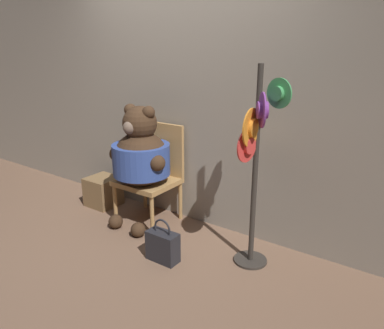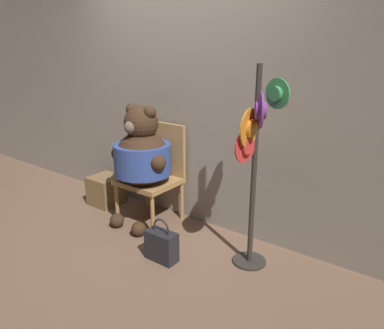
% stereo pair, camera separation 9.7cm
% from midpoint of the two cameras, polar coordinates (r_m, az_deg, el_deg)
% --- Properties ---
extents(ground_plane, '(14.00, 14.00, 0.00)m').
position_cam_midpoint_polar(ground_plane, '(3.58, -7.53, -11.67)').
color(ground_plane, brown).
extents(wall_back, '(8.00, 0.10, 2.41)m').
position_cam_midpoint_polar(wall_back, '(3.74, 0.05, 9.36)').
color(wall_back, gray).
rests_on(wall_back, ground_plane).
extents(chair, '(0.56, 0.51, 1.00)m').
position_cam_midpoint_polar(chair, '(3.86, -4.99, -0.86)').
color(chair, '#B2844C').
rests_on(chair, ground_plane).
extents(teddy_bear, '(0.68, 0.60, 1.22)m').
position_cam_midpoint_polar(teddy_bear, '(3.67, -6.88, 1.39)').
color(teddy_bear, '#3D2819').
rests_on(teddy_bear, ground_plane).
extents(hat_display_rack, '(0.49, 0.49, 1.63)m').
position_cam_midpoint_polar(hat_display_rack, '(2.87, 10.36, 1.87)').
color(hat_display_rack, '#332D28').
rests_on(hat_display_rack, ground_plane).
extents(handbag_on_ground, '(0.28, 0.14, 0.38)m').
position_cam_midpoint_polar(handbag_on_ground, '(3.24, -3.79, -12.18)').
color(handbag_on_ground, '#232328').
rests_on(handbag_on_ground, ground_plane).
extents(wooden_crate, '(0.33, 0.33, 0.33)m').
position_cam_midpoint_polar(wooden_crate, '(4.39, -12.34, -3.84)').
color(wooden_crate, brown).
rests_on(wooden_crate, ground_plane).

